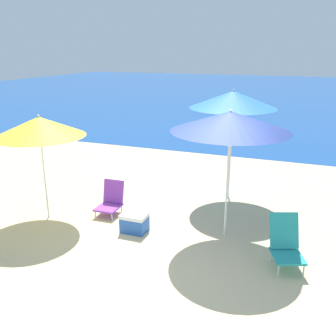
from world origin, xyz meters
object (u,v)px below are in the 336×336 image
object	(u,v)px
beach_umbrella_blue	(233,100)
cooler_box	(134,222)
beach_umbrella_navy	(230,121)
beach_chair_purple	(111,200)
beach_umbrella_yellow	(39,127)
beach_chair_teal	(286,243)

from	to	relation	value
beach_umbrella_blue	cooler_box	world-z (taller)	beach_umbrella_blue
beach_umbrella_blue	beach_umbrella_navy	size ratio (longest dim) A/B	1.06
beach_chair_purple	cooler_box	size ratio (longest dim) A/B	1.42
beach_umbrella_blue	cooler_box	xyz separation A→B (m)	(-1.25, -2.28, -2.02)
beach_umbrella_yellow	beach_umbrella_navy	distance (m)	3.50
beach_umbrella_yellow	beach_umbrella_blue	size ratio (longest dim) A/B	0.85
beach_umbrella_navy	cooler_box	size ratio (longest dim) A/B	4.92
cooler_box	beach_umbrella_blue	bearing A→B (deg)	61.30
beach_chair_purple	cooler_box	world-z (taller)	beach_chair_purple
beach_umbrella_blue	beach_umbrella_navy	distance (m)	1.90
beach_chair_teal	cooler_box	world-z (taller)	beach_chair_teal
beach_umbrella_yellow	beach_chair_purple	world-z (taller)	beach_umbrella_yellow
beach_umbrella_yellow	beach_umbrella_navy	size ratio (longest dim) A/B	0.90
beach_chair_purple	cooler_box	distance (m)	1.00
beach_umbrella_yellow	beach_chair_purple	xyz separation A→B (m)	(1.06, 0.65, -1.55)
beach_umbrella_navy	beach_chair_teal	xyz separation A→B (m)	(1.07, -0.61, -1.70)
beach_umbrella_navy	beach_chair_purple	bearing A→B (deg)	176.18
beach_umbrella_blue	beach_umbrella_navy	bearing A→B (deg)	-79.66
beach_umbrella_navy	beach_chair_teal	bearing A→B (deg)	-29.76
beach_umbrella_navy	beach_chair_teal	distance (m)	2.10
beach_chair_purple	beach_chair_teal	size ratio (longest dim) A/B	0.83
beach_umbrella_navy	cooler_box	distance (m)	2.51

